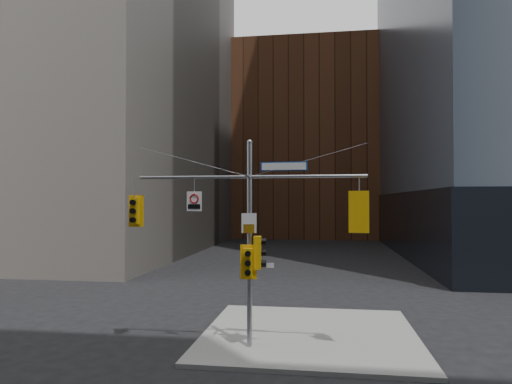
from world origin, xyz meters
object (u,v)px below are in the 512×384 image
(traffic_light_east_arm, at_px, (359,212))
(regulatory_sign_arm, at_px, (194,201))
(signal_assembly, at_px, (249,222))
(traffic_light_pole_side, at_px, (259,253))
(traffic_light_west_arm, at_px, (135,211))
(street_sign_blade, at_px, (284,166))
(traffic_light_pole_front, at_px, (248,262))

(traffic_light_east_arm, relative_size, regulatory_sign_arm, 2.01)
(signal_assembly, distance_m, traffic_light_pole_side, 1.09)
(traffic_light_west_arm, relative_size, regulatory_sign_arm, 1.67)
(signal_assembly, height_order, traffic_light_east_arm, signal_assembly)
(traffic_light_pole_side, height_order, street_sign_blade, street_sign_blade)
(traffic_light_east_arm, bearing_deg, street_sign_blade, 10.14)
(traffic_light_west_arm, height_order, traffic_light_east_arm, traffic_light_east_arm)
(traffic_light_pole_front, height_order, street_sign_blade, street_sign_blade)
(traffic_light_east_arm, distance_m, street_sign_blade, 2.97)
(traffic_light_pole_side, distance_m, traffic_light_pole_front, 0.53)
(traffic_light_west_arm, xyz_separation_m, traffic_light_pole_front, (4.20, -0.28, -1.73))
(street_sign_blade, xyz_separation_m, regulatory_sign_arm, (-3.17, -0.02, -1.18))
(street_sign_blade, relative_size, regulatory_sign_arm, 2.35)
(traffic_light_east_arm, height_order, street_sign_blade, street_sign_blade)
(traffic_light_west_arm, relative_size, traffic_light_east_arm, 0.83)
(traffic_light_pole_side, bearing_deg, traffic_light_west_arm, 84.66)
(traffic_light_east_arm, bearing_deg, signal_assembly, 10.20)
(traffic_light_west_arm, bearing_deg, traffic_light_east_arm, -3.08)
(signal_assembly, bearing_deg, traffic_light_pole_front, -90.12)
(signal_assembly, height_order, street_sign_blade, signal_assembly)
(signal_assembly, distance_m, traffic_light_east_arm, 3.75)
(street_sign_blade, bearing_deg, regulatory_sign_arm, -176.93)
(signal_assembly, height_order, regulatory_sign_arm, signal_assembly)
(street_sign_blade, distance_m, regulatory_sign_arm, 3.38)
(traffic_light_pole_front, bearing_deg, traffic_light_west_arm, 170.43)
(traffic_light_pole_side, xyz_separation_m, traffic_light_pole_front, (-0.33, -0.28, -0.31))
(traffic_light_pole_side, distance_m, regulatory_sign_arm, 2.92)
(signal_assembly, relative_size, traffic_light_pole_side, 7.06)
(traffic_light_pole_front, xyz_separation_m, street_sign_blade, (1.20, 0.27, 3.28))
(traffic_light_east_arm, relative_size, traffic_light_pole_front, 1.18)
(traffic_light_pole_side, bearing_deg, street_sign_blade, -95.89)
(traffic_light_west_arm, height_order, traffic_light_pole_front, traffic_light_west_arm)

